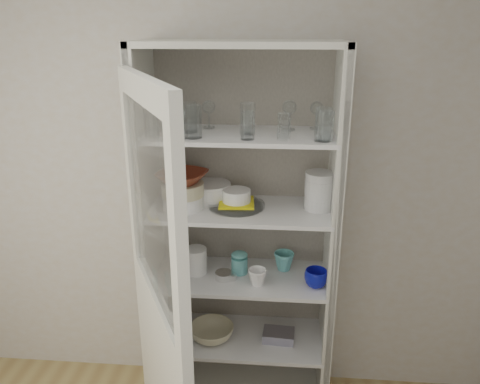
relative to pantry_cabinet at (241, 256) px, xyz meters
The scene contains 34 objects.
wall_back 0.44m from the pantry_cabinet, 140.87° to the left, with size 3.60×0.02×2.60m, color #BFB2A0.
pantry_cabinet is the anchor object (origin of this frame).
cupboard_door 0.75m from the pantry_cabinet, 113.18° to the right, with size 0.45×0.82×2.00m.
tumbler_0 0.91m from the pantry_cabinet, 154.17° to the right, with size 0.07×0.07×0.14m, color silver.
tumbler_1 0.86m from the pantry_cabinet, 141.54° to the right, with size 0.07×0.07×0.13m, color silver.
tumbler_2 0.85m from the pantry_cabinet, 136.78° to the right, with size 0.08×0.08×0.16m, color silver.
tumbler_3 0.81m from the pantry_cabinet, 76.87° to the right, with size 0.07×0.07×0.13m, color silver.
tumbler_4 0.84m from the pantry_cabinet, 42.31° to the right, with size 0.06×0.06×0.12m, color silver.
tumbler_5 0.91m from the pantry_cabinet, 26.33° to the right, with size 0.07×0.07×0.14m, color silver.
tumbler_6 0.92m from the pantry_cabinet, 27.87° to the right, with size 0.08×0.08×0.15m, color silver.
tumbler_7 0.89m from the pantry_cabinet, behind, with size 0.07×0.07×0.13m, color silver.
tumbler_8 0.86m from the pantry_cabinet, behind, with size 0.07×0.07×0.13m, color silver.
tumbler_9 0.84m from the pantry_cabinet, 162.95° to the right, with size 0.08×0.08×0.15m, color silver.
tumbler_10 0.80m from the pantry_cabinet, 66.05° to the right, with size 0.08×0.08×0.15m, color silver.
goblet_0 0.90m from the pantry_cabinet, behind, with size 0.07×0.07×0.16m, color silver, non-canonical shape.
goblet_1 0.82m from the pantry_cabinet, 169.28° to the left, with size 0.07×0.07×0.16m, color silver, non-canonical shape.
goblet_2 0.84m from the pantry_cabinet, ahead, with size 0.07×0.07×0.17m, color silver, non-canonical shape.
goblet_3 0.89m from the pantry_cabinet, ahead, with size 0.07×0.07×0.16m, color silver, non-canonical shape.
plate_stack_front 0.47m from the pantry_cabinet, 162.06° to the right, with size 0.22×0.22×0.07m, color white.
plate_stack_back 0.41m from the pantry_cabinet, 168.93° to the left, with size 0.22×0.22×0.10m, color white.
cream_bowl 0.53m from the pantry_cabinet, 162.06° to the right, with size 0.22×0.22×0.07m, color beige.
terracotta_bowl 0.58m from the pantry_cabinet, 162.06° to the right, with size 0.25×0.25×0.06m, color maroon.
glass_platter 0.33m from the pantry_cabinet, 108.72° to the right, with size 0.30×0.30×0.02m, color silver.
yellow_trivet 0.35m from the pantry_cabinet, 108.72° to the right, with size 0.18×0.18×0.01m, color yellow.
white_ramekin 0.39m from the pantry_cabinet, 108.72° to the right, with size 0.15×0.15×0.06m, color white.
grey_bowl_stack 0.59m from the pantry_cabinet, ahead, with size 0.15×0.15×0.20m, color silver.
mug_blue 0.44m from the pantry_cabinet, 20.93° to the right, with size 0.12×0.12×0.10m, color #091A98.
mug_teal 0.24m from the pantry_cabinet, ahead, with size 0.11×0.11×0.11m, color teal.
mug_white 0.20m from the pantry_cabinet, 59.12° to the right, with size 0.10×0.10×0.09m, color white.
teal_jar 0.05m from the pantry_cabinet, 96.21° to the right, with size 0.09×0.09×0.11m.
measuring_cups 0.16m from the pantry_cabinet, 125.15° to the right, with size 0.10×0.10×0.04m, color silver.
white_canister 0.25m from the pantry_cabinet, 166.09° to the right, with size 0.12×0.12×0.15m, color white.
cream_dish 0.48m from the pantry_cabinet, 146.20° to the right, with size 0.25×0.25×0.08m, color beige.
tin_box 0.51m from the pantry_cabinet, 21.36° to the right, with size 0.18×0.12×0.05m, color #999AB0.
Camera 1 is at (0.39, -1.01, 2.16)m, focal length 35.00 mm.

